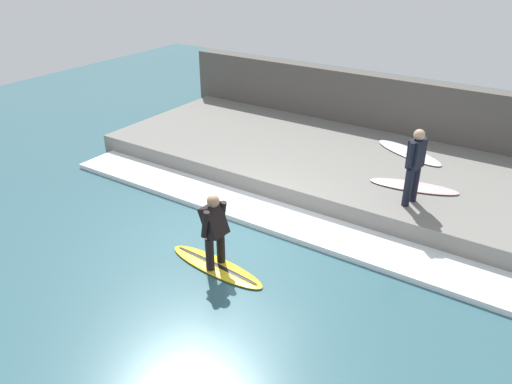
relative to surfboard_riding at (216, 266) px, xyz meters
name	(u,v)px	position (x,y,z in m)	size (l,w,h in m)	color
ground_plane	(239,236)	(1.07, 0.26, -0.03)	(28.00, 28.00, 0.00)	#335B66
concrete_ledge	(325,161)	(4.73, 0.26, 0.21)	(4.40, 10.83, 0.47)	slate
back_wall	(366,108)	(7.18, 0.26, 0.92)	(0.50, 11.37, 1.90)	#544F49
wave_foam_crest	(265,214)	(1.99, 0.26, 0.02)	(1.08, 10.29, 0.11)	white
surfboard_riding	(216,266)	(0.00, 0.00, 0.00)	(0.64, 2.04, 0.07)	yellow
surfer_riding	(214,227)	(0.00, 0.00, 0.79)	(0.52, 0.43, 1.37)	black
surfer_waiting_near	(415,163)	(3.31, -2.27, 1.31)	(0.51, 0.29, 1.53)	black
surfboard_waiting_near	(414,186)	(4.03, -2.14, 0.47)	(0.88, 1.88, 0.06)	beige
surfboard_spare	(409,152)	(5.78, -1.46, 0.47)	(1.32, 1.98, 0.06)	silver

